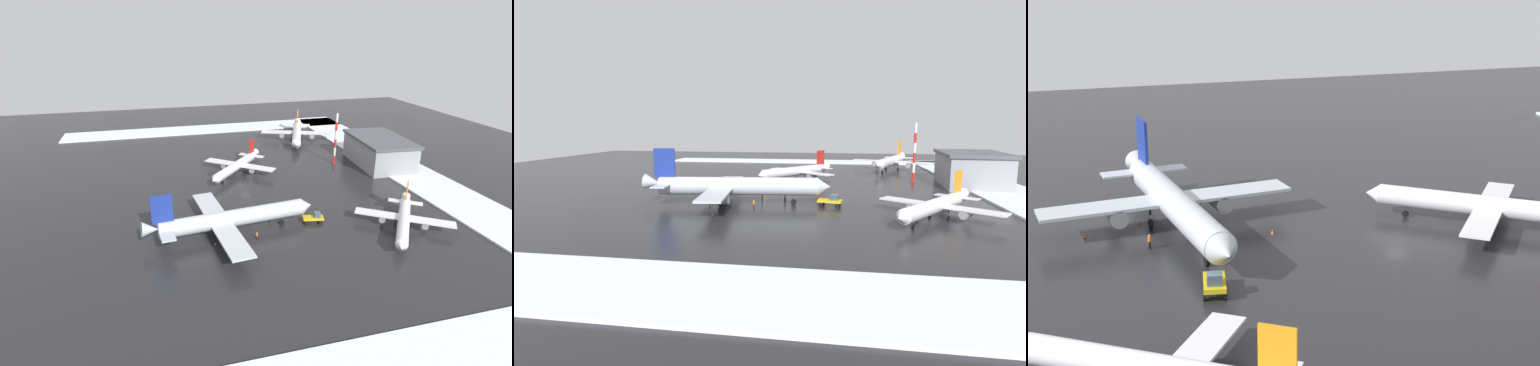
{
  "view_description": "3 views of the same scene",
  "coord_description": "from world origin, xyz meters",
  "views": [
    {
      "loc": [
        -99.11,
        23.34,
        41.71
      ],
      "look_at": [
        -9.63,
        -0.4,
        4.84
      ],
      "focal_mm": 28.0,
      "sensor_mm": 36.0,
      "label": 1
    },
    {
      "loc": [
        -101.6,
        -10.33,
        16.05
      ],
      "look_at": [
        -13.35,
        3.87,
        2.71
      ],
      "focal_mm": 28.0,
      "sensor_mm": 36.0,
      "label": 2
    },
    {
      "loc": [
        -39.85,
        -79.6,
        32.17
      ],
      "look_at": [
        -11.51,
        8.33,
        5.17
      ],
      "focal_mm": 55.0,
      "sensor_mm": 36.0,
      "label": 3
    }
  ],
  "objects": [
    {
      "name": "traffic_cone_wingtip_side",
      "position": [
        -14.07,
        4.9,
        0.28
      ],
      "size": [
        0.36,
        0.36,
        0.55
      ],
      "primitive_type": "cone",
      "color": "orange",
      "rests_on": "ground_plane"
    },
    {
      "name": "ground_plane",
      "position": [
        0.0,
        0.0,
        0.0
      ],
      "size": [
        240.0,
        240.0,
        0.0
      ],
      "primitive_type": "plane",
      "color": "#232326"
    },
    {
      "name": "ground_crew_mid_apron",
      "position": [
        -21.04,
        -0.52,
        0.97
      ],
      "size": [
        0.36,
        0.36,
        1.71
      ],
      "rotation": [
        0.0,
        0.0,
        3.03
      ],
      "color": "black",
      "rests_on": "ground_plane"
    },
    {
      "name": "pushback_tug",
      "position": [
        -24.58,
        -9.99,
        1.28
      ],
      "size": [
        3.06,
        4.94,
        2.5
      ],
      "rotation": [
        0.0,
        0.0,
        4.52
      ],
      "color": "gold",
      "rests_on": "ground_plane"
    },
    {
      "name": "airplane_distant_tail",
      "position": [
        -25.08,
        9.34,
        3.7
      ],
      "size": [
        31.35,
        37.69,
        11.19
      ],
      "rotation": [
        0.0,
        0.0,
        4.82
      ],
      "color": "silver",
      "rests_on": "ground_plane"
    },
    {
      "name": "ground_crew_beside_wing",
      "position": [
        -28.8,
        4.49,
        0.97
      ],
      "size": [
        0.36,
        0.36,
        1.71
      ],
      "rotation": [
        0.0,
        0.0,
        5.42
      ],
      "color": "black",
      "rests_on": "ground_plane"
    },
    {
      "name": "ground_crew_near_tug",
      "position": [
        -21.52,
        4.21,
        0.97
      ],
      "size": [
        0.36,
        0.36,
        1.71
      ],
      "rotation": [
        0.0,
        0.0,
        4.79
      ],
      "color": "black",
      "rests_on": "ground_plane"
    },
    {
      "name": "airplane_far_rear",
      "position": [
        10.56,
        0.11,
        2.68
      ],
      "size": [
        22.49,
        20.7,
        8.11
      ],
      "rotation": [
        0.0,
        0.0,
        2.44
      ],
      "color": "white",
      "rests_on": "ground_plane"
    },
    {
      "name": "traffic_cone_near_nose",
      "position": [
        -28.72,
        13.21,
        0.28
      ],
      "size": [
        0.36,
        0.36,
        0.55
      ],
      "primitive_type": "cone",
      "color": "orange",
      "rests_on": "ground_plane"
    },
    {
      "name": "traffic_cone_mid_line",
      "position": [
        -35.59,
        10.49,
        0.28
      ],
      "size": [
        0.36,
        0.36,
        0.55
      ],
      "primitive_type": "cone",
      "color": "orange",
      "rests_on": "ground_plane"
    }
  ]
}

